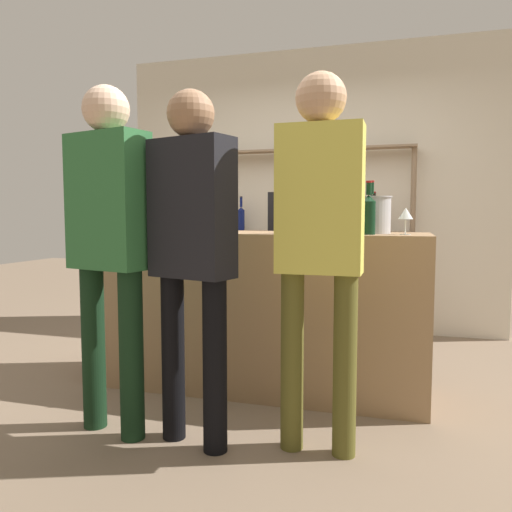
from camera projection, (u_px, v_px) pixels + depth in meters
name	position (u px, v px, depth m)	size (l,w,h in m)	color
ground_plane	(256.00, 387.00, 3.38)	(16.00, 16.00, 0.00)	#7A6651
bar_counter	(256.00, 310.00, 3.33)	(2.21, 0.61, 1.05)	#997551
back_wall	(309.00, 191.00, 5.08)	(3.81, 0.12, 2.80)	beige
back_shelf	(305.00, 211.00, 4.93)	(2.09, 0.18, 1.80)	#897056
counter_bottle_0	(371.00, 212.00, 3.27)	(0.07, 0.07, 0.34)	black
counter_bottle_1	(289.00, 213.00, 3.04)	(0.09, 0.09, 0.34)	#0F1956
counter_bottle_2	(136.00, 211.00, 3.51)	(0.07, 0.07, 0.37)	brown
counter_bottle_3	(177.00, 213.00, 3.52)	(0.07, 0.07, 0.33)	brown
counter_bottle_4	(368.00, 214.00, 2.93)	(0.08, 0.08, 0.31)	black
wine_glass	(406.00, 214.00, 2.90)	(0.09, 0.09, 0.16)	silver
ice_bucket	(373.00, 215.00, 3.10)	(0.23, 0.23, 0.23)	#B2B2B7
customer_left	(109.00, 231.00, 2.59)	(0.48, 0.30, 1.82)	black
customer_right	(320.00, 228.00, 2.37)	(0.41, 0.24, 1.82)	brown
server_behind_counter	(294.00, 247.00, 3.90)	(0.39, 0.20, 1.54)	black
customer_center	(192.00, 238.00, 2.45)	(0.46, 0.30, 1.76)	black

